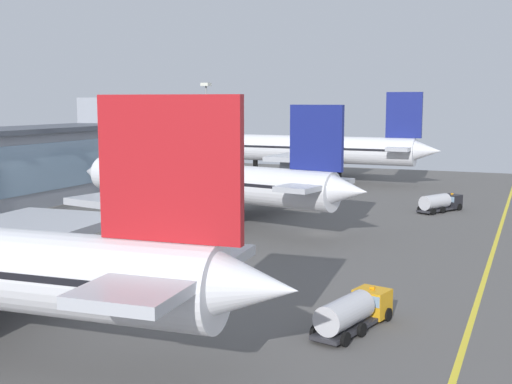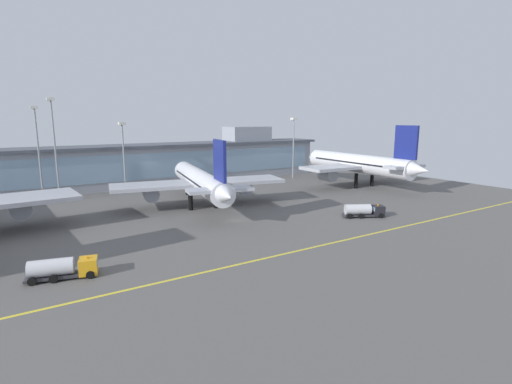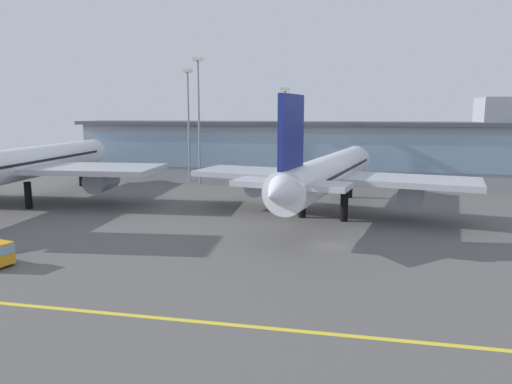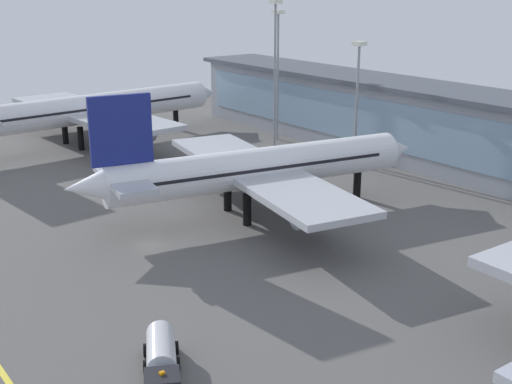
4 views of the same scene
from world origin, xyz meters
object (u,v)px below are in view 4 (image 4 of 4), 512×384
Objects in this scene: airliner_near_left at (88,110)px; apron_light_mast_centre at (358,83)px; apron_light_mast_east at (275,54)px; apron_light_mast_far_east at (278,57)px; baggage_tug_near at (162,364)px; airliner_near_right at (257,169)px.

airliner_near_left is 2.92× the size of apron_light_mast_centre.
apron_light_mast_far_east is (-3.60, 3.56, -1.08)m from apron_light_mast_east.
apron_light_mast_centre is (40.01, 30.52, 7.05)m from airliner_near_left.
airliner_near_left is 82.00m from baggage_tug_near.
apron_light_mast_far_east is (-32.29, 29.33, 9.68)m from airliner_near_right.
airliner_near_left is at bearing 102.72° from airliner_near_right.
apron_light_mast_east is (-28.69, 25.78, 10.77)m from airliner_near_right.
apron_light_mast_east is at bearing -43.06° from airliner_near_left.
baggage_tug_near is at bearing -44.96° from apron_light_mast_east.
airliner_near_left is 2.42× the size of apron_light_mast_far_east.
baggage_tug_near is 69.96m from apron_light_mast_centre.
baggage_tug_near is at bearing -44.94° from apron_light_mast_far_east.
airliner_near_right is 5.42× the size of baggage_tug_near.
apron_light_mast_far_east reaches higher than airliner_near_left.
apron_light_mast_east reaches higher than airliner_near_right.
apron_light_mast_far_east is at bearing 58.78° from airliner_near_right.
apron_light_mast_east is 1.08× the size of apron_light_mast_far_east.
airliner_near_right is 1.86× the size of apron_light_mast_east.
airliner_near_right is 44.68m from apron_light_mast_far_east.
apron_light_mast_centre is at bearing 31.48° from airliner_near_right.
apron_light_mast_far_east is at bearing 162.93° from baggage_tug_near.
apron_light_mast_centre is 18.48m from apron_light_mast_east.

